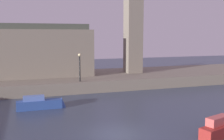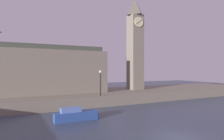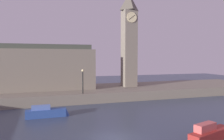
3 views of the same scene
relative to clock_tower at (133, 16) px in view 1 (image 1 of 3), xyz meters
The scene contains 6 objects.
ground_plane 24.59m from the clock_tower, 115.01° to the right, with size 120.00×120.00×0.00m, color #384256.
far_embankment 13.33m from the clock_tower, behind, with size 70.00×12.00×1.50m, color slate.
clock_tower is the anchor object (origin of this frame).
parliament_hall 16.88m from the clock_tower, behind, with size 17.84×5.23×10.49m.
streetlamp 12.71m from the clock_tower, 149.16° to the right, with size 0.36×0.36×3.53m.
boat_tour_blue 20.74m from the clock_tower, 141.39° to the right, with size 4.84×1.05×1.45m.
Camera 1 is at (-6.15, -17.86, 7.35)m, focal length 42.63 mm.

